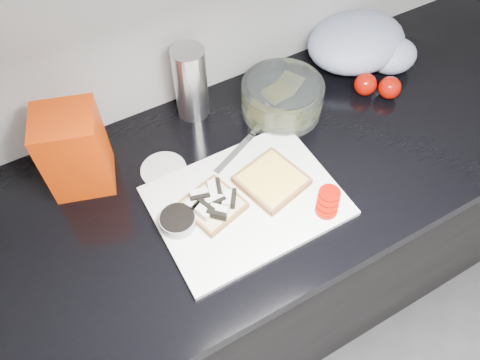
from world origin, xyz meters
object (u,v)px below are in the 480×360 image
Objects in this scene: glass_bowl at (282,98)px; cutting_board at (247,201)px; bread_bag at (75,151)px; steel_canister at (191,83)px.

cutting_board is at bearing -136.90° from glass_bowl.
steel_canister is at bearing 30.94° from bread_bag.
glass_bowl reaches higher than cutting_board.
bread_bag reaches higher than cutting_board.
cutting_board is at bearing -94.12° from steel_canister.
cutting_board is 0.33m from steel_canister.
glass_bowl is 1.02× the size of bread_bag.
steel_canister is at bearing 85.88° from cutting_board.
cutting_board is 1.94× the size of glass_bowl.
bread_bag is at bearing 140.31° from cutting_board.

